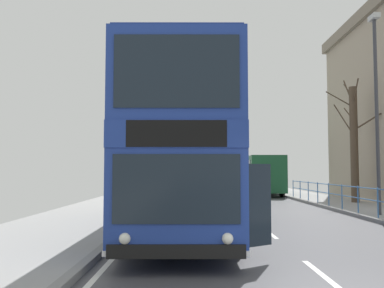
% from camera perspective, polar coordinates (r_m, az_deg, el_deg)
% --- Properties ---
extents(double_decker_bus_main, '(3.25, 11.05, 4.52)m').
position_cam_1_polar(double_decker_bus_main, '(12.77, -1.27, -1.27)').
color(double_decker_bus_main, navy).
rests_on(double_decker_bus_main, ground).
extents(background_bus_far_lane, '(2.68, 9.54, 2.93)m').
position_cam_1_polar(background_bus_far_lane, '(33.75, 9.11, -4.02)').
color(background_bus_far_lane, '#19512D').
rests_on(background_bus_far_lane, ground).
extents(pedestrian_railing_far_kerb, '(0.05, 25.69, 1.09)m').
position_cam_1_polar(pedestrian_railing_far_kerb, '(16.81, 23.80, -6.65)').
color(pedestrian_railing_far_kerb, '#386BA8').
rests_on(pedestrian_railing_far_kerb, ground).
extents(street_lamp_far_side, '(0.28, 0.60, 7.91)m').
position_cam_1_polar(street_lamp_far_side, '(18.19, 23.64, 5.74)').
color(street_lamp_far_side, '#38383D').
rests_on(street_lamp_far_side, ground).
extents(bare_tree_far_00, '(2.55, 3.06, 6.89)m').
position_cam_1_polar(bare_tree_far_00, '(24.74, 21.04, 0.25)').
color(bare_tree_far_00, '#4C3D2D').
rests_on(bare_tree_far_00, ground).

